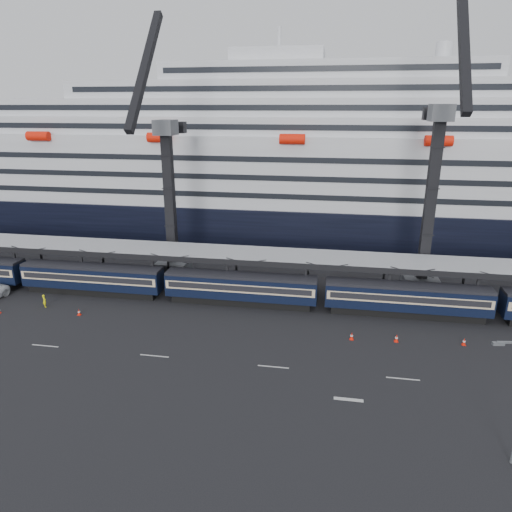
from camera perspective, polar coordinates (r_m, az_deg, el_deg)
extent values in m
plane|color=black|center=(48.24, 5.22, -11.36)|extent=(260.00, 260.00, 0.00)
cube|color=beige|center=(53.17, -24.86, -10.14)|extent=(3.00, 0.15, 0.02)
cube|color=beige|center=(47.76, -12.58, -12.08)|extent=(3.00, 0.15, 0.02)
cube|color=beige|center=(44.97, 2.18, -13.67)|extent=(3.00, 0.15, 0.02)
cube|color=beige|center=(45.30, 17.90, -14.39)|extent=(3.00, 0.15, 0.02)
cube|color=beige|center=(41.45, 11.49, -17.16)|extent=(2.50, 0.40, 0.02)
cube|color=black|center=(64.67, -19.59, -4.00)|extent=(17.48, 2.40, 0.90)
cube|color=black|center=(64.04, -19.75, -2.51)|extent=(19.00, 2.80, 2.70)
cube|color=beige|center=(63.94, -19.78, -2.26)|extent=(18.62, 2.92, 1.05)
cube|color=black|center=(63.92, -19.79, -2.22)|extent=(17.86, 2.98, 0.70)
cube|color=black|center=(63.55, -19.90, -1.24)|extent=(19.00, 2.50, 0.35)
cube|color=black|center=(57.89, -1.90, -5.52)|extent=(17.48, 2.40, 0.90)
cube|color=black|center=(57.19, -1.92, -3.87)|extent=(19.00, 2.80, 2.70)
cube|color=beige|center=(57.08, -1.92, -3.59)|extent=(18.62, 2.92, 1.05)
cube|color=black|center=(57.06, -1.92, -3.54)|extent=(17.86, 2.98, 0.70)
cube|color=black|center=(56.64, -1.93, -2.46)|extent=(19.00, 2.50, 0.35)
cube|color=black|center=(57.63, 18.13, -6.59)|extent=(17.48, 2.40, 0.90)
cube|color=black|center=(56.92, 18.30, -4.95)|extent=(19.00, 2.80, 2.70)
cube|color=beige|center=(56.81, 18.33, -4.67)|extent=(18.62, 2.92, 1.05)
cube|color=black|center=(56.79, 18.34, -4.62)|extent=(17.86, 2.98, 0.70)
cube|color=black|center=(56.37, 18.45, -3.54)|extent=(19.00, 2.50, 0.35)
cube|color=#94979C|center=(58.89, 6.48, -0.05)|extent=(130.00, 6.00, 0.25)
cube|color=black|center=(56.15, 6.29, -1.29)|extent=(130.00, 0.25, 0.70)
cube|color=black|center=(61.83, 6.64, 0.55)|extent=(130.00, 0.25, 0.70)
cube|color=black|center=(71.34, -27.79, -1.10)|extent=(0.25, 0.25, 5.40)
cube|color=black|center=(75.60, -25.30, 0.27)|extent=(0.25, 0.25, 5.40)
cube|color=black|center=(65.84, -20.82, -1.65)|extent=(0.25, 0.25, 5.40)
cube|color=black|center=(70.43, -18.59, -0.14)|extent=(0.25, 0.25, 5.40)
cube|color=black|center=(61.48, -12.73, -2.26)|extent=(0.25, 0.25, 5.40)
cube|color=black|center=(66.37, -10.94, -0.60)|extent=(0.25, 0.25, 5.40)
cube|color=black|center=(58.52, -3.61, -2.89)|extent=(0.25, 0.25, 5.40)
cube|color=black|center=(63.64, -2.47, -1.10)|extent=(0.25, 0.25, 5.40)
cube|color=black|center=(57.18, 6.22, -3.49)|extent=(0.25, 0.25, 5.40)
cube|color=black|center=(62.41, 6.55, -1.61)|extent=(0.25, 0.25, 5.40)
cube|color=black|center=(57.57, 16.22, -3.99)|extent=(0.25, 0.25, 5.40)
cube|color=black|center=(62.77, 15.70, -2.08)|extent=(0.25, 0.25, 5.40)
cube|color=black|center=(59.65, 25.81, -4.36)|extent=(0.25, 0.25, 5.40)
cube|color=black|center=(64.69, 24.54, -2.48)|extent=(0.25, 0.25, 5.40)
cube|color=black|center=(90.23, 7.69, 5.11)|extent=(200.00, 28.00, 7.00)
cube|color=silver|center=(88.58, 7.95, 11.10)|extent=(190.00, 26.88, 12.00)
cube|color=silver|center=(87.98, 8.17, 15.95)|extent=(160.00, 24.64, 3.00)
cube|color=black|center=(75.62, 7.85, 15.62)|extent=(153.60, 0.12, 0.90)
cube|color=silver|center=(87.92, 8.26, 17.90)|extent=(124.00, 21.84, 3.00)
cube|color=black|center=(76.95, 7.99, 17.89)|extent=(119.04, 0.12, 0.90)
cube|color=silver|center=(87.96, 8.35, 19.86)|extent=(90.00, 19.04, 3.00)
cube|color=black|center=(78.40, 8.13, 20.08)|extent=(86.40, 0.12, 0.90)
cube|color=silver|center=(88.10, 8.45, 21.81)|extent=(56.00, 16.24, 3.00)
cube|color=black|center=(79.95, 8.27, 22.19)|extent=(53.76, 0.12, 0.90)
cube|color=silver|center=(88.91, 2.91, 23.55)|extent=(16.00, 12.00, 2.50)
cylinder|color=silver|center=(89.97, 22.46, 22.56)|extent=(2.80, 2.80, 3.00)
cylinder|color=#FF1B08|center=(89.74, -25.55, 13.37)|extent=(4.00, 1.60, 1.60)
cylinder|color=#FF1B08|center=(79.39, -11.98, 14.29)|extent=(4.00, 1.60, 1.60)
cylinder|color=#FF1B08|center=(74.31, 4.56, 14.37)|extent=(4.00, 1.60, 1.60)
cylinder|color=#FF1B08|center=(75.55, 21.88, 13.22)|extent=(4.00, 1.60, 1.60)
cube|color=#4E5155|center=(68.87, -10.23, -1.36)|extent=(4.50, 4.50, 2.00)
cube|color=black|center=(66.24, -10.71, 6.82)|extent=(1.30, 1.30, 18.00)
cube|color=#4E5155|center=(65.05, -11.25, 15.48)|extent=(2.60, 3.20, 2.00)
cube|color=black|center=(59.75, -13.76, 21.73)|extent=(0.90, 12.26, 14.37)
cube|color=black|center=(67.41, -10.48, 15.61)|extent=(0.90, 5.04, 0.90)
cube|color=black|center=(69.80, -9.75, 15.57)|extent=(2.20, 1.60, 1.60)
cube|color=#4E5155|center=(65.22, 19.85, -3.32)|extent=(4.50, 4.50, 2.00)
cube|color=black|center=(62.24, 20.93, 6.15)|extent=(1.30, 1.30, 20.00)
cube|color=#4E5155|center=(61.12, 22.14, 16.26)|extent=(2.60, 3.20, 2.00)
cube|color=black|center=(55.99, 24.50, 24.38)|extent=(0.90, 12.21, 16.90)
cube|color=black|center=(63.86, 21.62, 16.35)|extent=(0.90, 5.60, 0.90)
cube|color=black|center=(66.61, 21.13, 16.26)|extent=(2.20, 1.60, 1.60)
imported|color=#FEF70D|center=(62.48, -24.94, -5.10)|extent=(0.71, 0.69, 1.64)
cube|color=slate|center=(33.42, 28.03, -9.65)|extent=(0.76, 0.36, 0.19)
cube|color=#FF1B08|center=(58.87, -21.22, -6.87)|extent=(0.39, 0.39, 0.04)
cone|color=#FF1B08|center=(58.71, -21.26, -6.53)|extent=(0.33, 0.33, 0.73)
cylinder|color=white|center=(58.71, -21.26, -6.53)|extent=(0.28, 0.28, 0.12)
cube|color=#FF1B08|center=(50.65, 11.84, -10.15)|extent=(0.42, 0.42, 0.04)
cone|color=#FF1B08|center=(50.45, 11.87, -9.73)|extent=(0.35, 0.35, 0.79)
cylinder|color=white|center=(50.45, 11.87, -9.73)|extent=(0.30, 0.30, 0.13)
cube|color=#FF1B08|center=(51.40, 17.10, -10.16)|extent=(0.42, 0.42, 0.04)
cone|color=#FF1B08|center=(51.20, 17.15, -9.74)|extent=(0.36, 0.36, 0.80)
cylinder|color=white|center=(51.20, 17.15, -9.74)|extent=(0.30, 0.30, 0.13)
cube|color=#FF1B08|center=(53.20, 24.52, -10.07)|extent=(0.40, 0.40, 0.04)
cone|color=#FF1B08|center=(53.02, 24.57, -9.69)|extent=(0.33, 0.33, 0.75)
cylinder|color=white|center=(53.02, 24.57, -9.69)|extent=(0.28, 0.28, 0.13)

